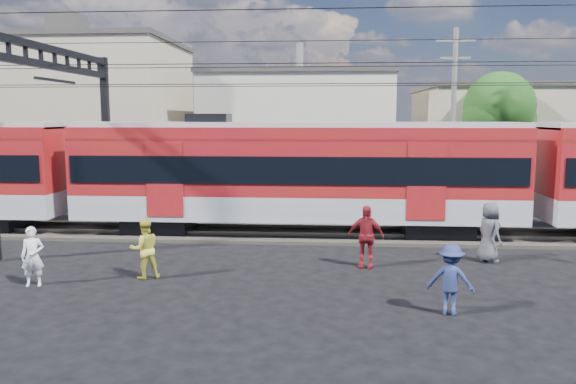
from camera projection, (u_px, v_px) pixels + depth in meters
name	position (u px, v px, depth m)	size (l,w,h in m)	color
ground	(320.00, 308.00, 12.90)	(120.00, 120.00, 0.00)	black
track_bed	(324.00, 234.00, 20.80)	(70.00, 3.40, 0.12)	#2D2823
rail_near	(324.00, 235.00, 20.04)	(70.00, 0.12, 0.12)	#59544C
rail_far	(325.00, 227.00, 21.52)	(70.00, 0.12, 0.12)	#59544C
commuter_train	(302.00, 171.00, 20.55)	(50.30, 3.08, 4.17)	black
catenary	(92.00, 96.00, 20.77)	(70.00, 9.30, 7.52)	black
building_west	(72.00, 112.00, 37.27)	(14.28, 10.20, 9.30)	tan
building_midwest	(299.00, 127.00, 39.25)	(12.24, 12.24, 7.30)	beige
building_mideast	(551.00, 136.00, 35.15)	(16.32, 10.20, 6.30)	tan
utility_pole_mid	(453.00, 113.00, 26.67)	(1.80, 0.24, 8.50)	slate
tree_near	(502.00, 111.00, 29.47)	(3.82, 3.64, 6.72)	#382619
pedestrian_a	(33.00, 256.00, 14.50)	(0.57, 0.37, 1.56)	white
pedestrian_b	(145.00, 249.00, 15.17)	(0.80, 0.62, 1.64)	gold
pedestrian_c	(451.00, 279.00, 12.39)	(1.03, 0.59, 1.59)	navy
pedestrian_d	(366.00, 237.00, 16.26)	(1.07, 0.45, 1.83)	maroon
pedestrian_e	(489.00, 232.00, 16.90)	(0.89, 0.58, 1.82)	#47474C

